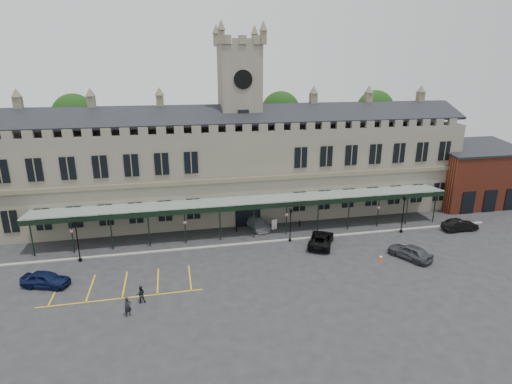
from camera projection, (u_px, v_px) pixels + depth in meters
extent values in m
plane|color=#242426|center=(268.00, 265.00, 40.82)|extent=(140.00, 140.00, 0.00)
cube|color=#625E51|center=(241.00, 171.00, 54.02)|extent=(60.00, 10.00, 12.00)
cube|color=brown|center=(248.00, 179.00, 49.12)|extent=(60.00, 0.35, 0.50)
cube|color=black|center=(243.00, 115.00, 49.39)|extent=(60.00, 4.77, 2.20)
cube|color=black|center=(237.00, 111.00, 54.07)|extent=(60.00, 4.77, 2.20)
cube|color=black|center=(248.00, 212.00, 50.45)|extent=(3.20, 0.18, 3.80)
cube|color=#625E51|center=(240.00, 134.00, 52.55)|extent=(5.00, 5.00, 22.00)
cylinder|color=silver|center=(243.00, 79.00, 48.10)|extent=(2.20, 0.12, 2.20)
cylinder|color=black|center=(243.00, 79.00, 48.04)|extent=(2.30, 0.04, 2.30)
cube|color=black|center=(243.00, 121.00, 49.57)|extent=(1.40, 0.12, 2.80)
cube|color=#8C9E93|center=(251.00, 200.00, 48.03)|extent=(50.00, 4.00, 0.40)
cube|color=black|center=(254.00, 207.00, 46.23)|extent=(50.00, 0.18, 0.50)
cube|color=maroon|center=(472.00, 177.00, 58.63)|extent=(12.00, 8.00, 8.00)
cube|color=black|center=(477.00, 147.00, 57.31)|extent=(12.40, 8.36, 1.47)
cube|color=gray|center=(257.00, 242.00, 45.94)|extent=(60.00, 0.40, 0.12)
cylinder|color=#332314|center=(81.00, 164.00, 58.01)|extent=(0.70, 0.70, 12.00)
sphere|color=black|center=(75.00, 115.00, 55.96)|extent=(6.00, 6.00, 6.00)
cylinder|color=#332314|center=(280.00, 155.00, 64.04)|extent=(0.70, 0.70, 12.00)
sphere|color=black|center=(281.00, 111.00, 61.98)|extent=(6.00, 6.00, 6.00)
cylinder|color=#332314|center=(371.00, 151.00, 67.25)|extent=(0.70, 0.70, 12.00)
sphere|color=black|center=(375.00, 109.00, 65.20)|extent=(6.00, 6.00, 6.00)
cylinder|color=black|center=(80.00, 260.00, 41.54)|extent=(0.37, 0.37, 0.31)
cylinder|color=black|center=(78.00, 243.00, 40.98)|extent=(0.12, 0.12, 4.08)
cube|color=black|center=(75.00, 223.00, 40.34)|extent=(0.29, 0.29, 0.41)
cone|color=black|center=(75.00, 220.00, 40.24)|extent=(0.45, 0.45, 0.31)
cylinder|color=black|center=(290.00, 240.00, 46.42)|extent=(0.32, 0.32, 0.27)
cylinder|color=black|center=(290.00, 227.00, 45.93)|extent=(0.11, 0.11, 3.59)
cube|color=black|center=(291.00, 211.00, 45.37)|extent=(0.25, 0.25, 0.36)
cone|color=black|center=(291.00, 208.00, 45.27)|extent=(0.39, 0.39, 0.27)
cylinder|color=black|center=(401.00, 231.00, 48.94)|extent=(0.38, 0.38, 0.31)
cylinder|color=black|center=(403.00, 216.00, 48.37)|extent=(0.13, 0.13, 4.20)
cube|color=black|center=(405.00, 199.00, 47.71)|extent=(0.29, 0.29, 0.42)
cone|color=black|center=(405.00, 196.00, 47.60)|extent=(0.46, 0.46, 0.31)
cube|color=#DB4606|center=(381.00, 260.00, 41.72)|extent=(0.37, 0.37, 0.04)
cone|color=#DB4606|center=(381.00, 258.00, 41.63)|extent=(0.42, 0.42, 0.67)
cylinder|color=silver|center=(381.00, 257.00, 41.60)|extent=(0.28, 0.28, 0.10)
cylinder|color=black|center=(274.00, 227.00, 49.88)|extent=(0.06, 0.06, 0.53)
cube|color=silver|center=(274.00, 224.00, 49.77)|extent=(0.72, 0.28, 1.27)
cylinder|color=black|center=(236.00, 228.00, 49.02)|extent=(0.17, 0.17, 0.97)
cylinder|color=black|center=(300.00, 224.00, 50.58)|extent=(0.16, 0.16, 0.88)
imported|color=#0C1437|center=(46.00, 279.00, 36.52)|extent=(4.66, 3.00, 1.48)
imported|color=#A7A9AF|center=(257.00, 223.00, 50.16)|extent=(2.92, 5.10, 1.39)
imported|color=black|center=(321.00, 239.00, 45.18)|extent=(4.67, 5.83, 1.47)
imported|color=#3A3D42|center=(410.00, 252.00, 41.96)|extent=(3.73, 4.96, 1.57)
imported|color=black|center=(460.00, 225.00, 49.31)|extent=(4.35, 1.53, 1.43)
imported|color=black|center=(128.00, 307.00, 32.10)|extent=(0.73, 0.66, 1.67)
imported|color=black|center=(141.00, 294.00, 34.01)|extent=(0.81, 0.66, 1.55)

